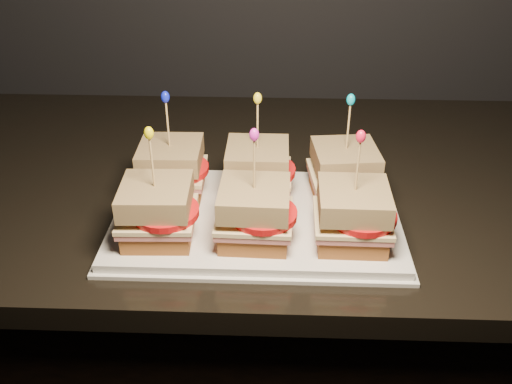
{
  "coord_description": "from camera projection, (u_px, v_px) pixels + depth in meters",
  "views": [
    {
      "loc": [
        -0.11,
        0.84,
        1.38
      ],
      "look_at": [
        -0.13,
        1.52,
        0.97
      ],
      "focal_mm": 40.0,
      "sensor_mm": 36.0,
      "label": 1
    }
  ],
  "objects": [
    {
      "name": "sandwich_0_tomato",
      "position": [
        179.0,
        169.0,
        0.84
      ],
      "size": [
        0.09,
        0.09,
        0.01
      ],
      "primitive_type": "cylinder",
      "color": "red",
      "rests_on": "sandwich_0_cheese"
    },
    {
      "name": "sandwich_1_frill",
      "position": [
        258.0,
        98.0,
        0.78
      ],
      "size": [
        0.01,
        0.01,
        0.02
      ],
      "primitive_type": "ellipsoid",
      "color": "yellow",
      "rests_on": "sandwich_1_pick"
    },
    {
      "name": "sandwich_0_frill",
      "position": [
        165.0,
        97.0,
        0.79
      ],
      "size": [
        0.01,
        0.01,
        0.02
      ],
      "primitive_type": "ellipsoid",
      "color": "#101CD6",
      "rests_on": "sandwich_0_pick"
    },
    {
      "name": "sandwich_5_bread_top",
      "position": [
        354.0,
        200.0,
        0.73
      ],
      "size": [
        0.09,
        0.09,
        0.03
      ],
      "primitive_type": "cube",
      "rotation": [
        0.0,
        0.0,
        -0.01
      ],
      "color": "#4C2C0E",
      "rests_on": "sandwich_5_tomato"
    },
    {
      "name": "sandwich_4_ham",
      "position": [
        254.0,
        220.0,
        0.75
      ],
      "size": [
        0.1,
        0.1,
        0.01
      ],
      "primitive_type": "cube",
      "rotation": [
        0.0,
        0.0,
        -0.03
      ],
      "color": "#B2635E",
      "rests_on": "sandwich_4_bread_bot"
    },
    {
      "name": "sandwich_4_bread_bot",
      "position": [
        254.0,
        230.0,
        0.76
      ],
      "size": [
        0.09,
        0.09,
        0.02
      ],
      "primitive_type": "cube",
      "rotation": [
        0.0,
        0.0,
        -0.03
      ],
      "color": "#572C10",
      "rests_on": "platter"
    },
    {
      "name": "sandwich_4_tomato",
      "position": [
        263.0,
        214.0,
        0.74
      ],
      "size": [
        0.09,
        0.09,
        0.01
      ],
      "primitive_type": "cylinder",
      "color": "red",
      "rests_on": "sandwich_4_cheese"
    },
    {
      "name": "sandwich_2_bread_bot",
      "position": [
        343.0,
        188.0,
        0.85
      ],
      "size": [
        0.1,
        0.1,
        0.02
      ],
      "primitive_type": "cube",
      "rotation": [
        0.0,
        0.0,
        0.11
      ],
      "color": "#572C10",
      "rests_on": "platter"
    },
    {
      "name": "sandwich_1_tomato",
      "position": [
        265.0,
        170.0,
        0.84
      ],
      "size": [
        0.09,
        0.09,
        0.01
      ],
      "primitive_type": "cylinder",
      "color": "red",
      "rests_on": "sandwich_1_cheese"
    },
    {
      "name": "sandwich_3_tomato",
      "position": [
        165.0,
        212.0,
        0.74
      ],
      "size": [
        0.09,
        0.09,
        0.01
      ],
      "primitive_type": "cylinder",
      "color": "red",
      "rests_on": "sandwich_3_cheese"
    },
    {
      "name": "sandwich_3_frill",
      "position": [
        149.0,
        133.0,
        0.69
      ],
      "size": [
        0.01,
        0.01,
        0.02
      ],
      "primitive_type": "ellipsoid",
      "color": "yellow",
      "rests_on": "sandwich_3_pick"
    },
    {
      "name": "sandwich_4_cheese",
      "position": [
        254.0,
        216.0,
        0.75
      ],
      "size": [
        0.1,
        0.1,
        0.01
      ],
      "primitive_type": "cube",
      "rotation": [
        0.0,
        0.0,
        -0.03
      ],
      "color": "beige",
      "rests_on": "sandwich_4_ham"
    },
    {
      "name": "sandwich_2_pick",
      "position": [
        348.0,
        129.0,
        0.8
      ],
      "size": [
        0.0,
        0.0,
        0.09
      ],
      "primitive_type": "cylinder",
      "color": "tan",
      "rests_on": "sandwich_2_bread_top"
    },
    {
      "name": "sandwich_5_bread_bot",
      "position": [
        351.0,
        232.0,
        0.75
      ],
      "size": [
        0.09,
        0.09,
        0.02
      ],
      "primitive_type": "cube",
      "rotation": [
        0.0,
        0.0,
        -0.01
      ],
      "color": "#572C10",
      "rests_on": "platter"
    },
    {
      "name": "sandwich_1_cheese",
      "position": [
        257.0,
        173.0,
        0.84
      ],
      "size": [
        0.1,
        0.1,
        0.01
      ],
      "primitive_type": "cube",
      "rotation": [
        0.0,
        0.0,
        -0.0
      ],
      "color": "beige",
      "rests_on": "sandwich_1_ham"
    },
    {
      "name": "sandwich_3_bread_top",
      "position": [
        156.0,
        196.0,
        0.74
      ],
      "size": [
        0.09,
        0.09,
        0.03
      ],
      "primitive_type": "cube",
      "rotation": [
        0.0,
        0.0,
        0.03
      ],
      "color": "#4C2C0E",
      "rests_on": "sandwich_3_tomato"
    },
    {
      "name": "sandwich_2_frill",
      "position": [
        351.0,
        100.0,
        0.78
      ],
      "size": [
        0.01,
        0.01,
        0.02
      ],
      "primitive_type": "ellipsoid",
      "color": "#05A0BE",
      "rests_on": "sandwich_2_pick"
    },
    {
      "name": "sandwich_5_frill",
      "position": [
        361.0,
        136.0,
        0.68
      ],
      "size": [
        0.01,
        0.01,
        0.02
      ],
      "primitive_type": "ellipsoid",
      "color": "red",
      "rests_on": "sandwich_5_pick"
    },
    {
      "name": "cabinet",
      "position": [
        297.0,
        369.0,
        1.2
      ],
      "size": [
        2.52,
        0.63,
        0.88
      ],
      "primitive_type": "cube",
      "color": "black",
      "rests_on": "ground"
    },
    {
      "name": "sandwich_2_ham",
      "position": [
        344.0,
        178.0,
        0.84
      ],
      "size": [
        0.11,
        0.1,
        0.01
      ],
      "primitive_type": "cube",
      "rotation": [
        0.0,
        0.0,
        0.11
      ],
      "color": "#B2635E",
      "rests_on": "sandwich_2_bread_bot"
    },
    {
      "name": "sandwich_1_ham",
      "position": [
        257.0,
        177.0,
        0.85
      ],
      "size": [
        0.1,
        0.09,
        0.01
      ],
      "primitive_type": "cube",
      "rotation": [
        0.0,
        0.0,
        -0.0
      ],
      "color": "#B2635E",
      "rests_on": "sandwich_1_bread_bot"
    },
    {
      "name": "sandwich_5_pick",
      "position": [
        357.0,
        169.0,
        0.7
      ],
      "size": [
        0.0,
        0.0,
        0.09
      ],
      "primitive_type": "cylinder",
      "color": "tan",
      "rests_on": "sandwich_5_bread_top"
    },
    {
      "name": "sandwich_4_frill",
      "position": [
        254.0,
        135.0,
        0.69
      ],
      "size": [
        0.01,
        0.01,
        0.02
      ],
      "primitive_type": "ellipsoid",
      "color": "#CD22B1",
      "rests_on": "sandwich_4_pick"
    },
    {
      "name": "granite_slab",
      "position": [
        307.0,
        182.0,
        0.96
      ],
      "size": [
        2.56,
        0.67,
        0.04
      ],
      "primitive_type": "cube",
      "color": "black",
      "rests_on": "cabinet"
    },
    {
      "name": "sandwich_0_cheese",
      "position": [
        172.0,
        171.0,
        0.85
      ],
      "size": [
        0.1,
        0.1,
        0.01
      ],
      "primitive_type": "cube",
      "rotation": [
        0.0,
        0.0,
        0.02
      ],
      "color": "beige",
      "rests_on": "sandwich_0_ham"
    },
    {
      "name": "platter",
      "position": [
        256.0,
        219.0,
        0.82
      ],
      "size": [
        0.4,
        0.25,
        0.02
      ],
      "primitive_type": "cube",
      "color": "silver",
      "rests_on": "granite_slab"
    },
    {
      "name": "sandwich_0_ham",
      "position": [
        172.0,
        175.0,
        0.85
      ],
      "size": [
        0.1,
        0.1,
        0.01
      ],
      "primitive_type": "cube",
      "rotation": [
        0.0,
        0.0,
        0.02
      ],
      "color": "#B2635E",
      "rests_on": "sandwich_0_bread_bot"
    },
    {
      "name": "sandwich_3_ham",
      "position": [
        158.0,
        218.0,
        0.75
      ],
      "size": [
        0.1,
        0.1,
        0.01
      ],
      "primitive_type": "cube",
      "rotation": [
        0.0,
        0.0,
        0.03
      ],
      "color": "#B2635E",
      "rests_on": "sandwich_3_bread_bot"
    },
    {
      "name": "sandwich_0_bread_bot",
      "position": [
        173.0,
        184.0,
        0.86
      ],
      "size": [
        0.09,
        0.09,
        0.02
      ],
      "primitive_type": "cube",
      "rotation": [
        0.0,
        0.0,
        0.02
      ],
      "color": "#572C10",
      "rests_on": "platter"
    },
    {
      "name": "sandwich_5_tomato",
      "position": [
        363.0,
        216.0,
        0.73
      ],
      "size": [
        0.09,
        0.09,
        0.01
      ],
      "primitive_type": "cylinder",
      "color": "red",
      "rests_on": "sandwich_5_cheese"
    },
    {
      "name": "sandwich_3_bread_bot",
      "position": [
        159.0,
        228.0,
        0.76
      ],
      "size": [
        0.09,
        0.09,
        0.02
      ],
      "primitive_type": "cube",
      "rotation": [
        0.0,
        0.0,
        0.03
      ],
      "color": "#572C10",
      "rests_on": "platter"
    },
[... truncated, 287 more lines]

